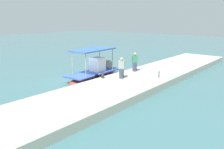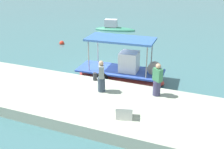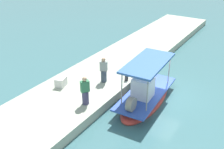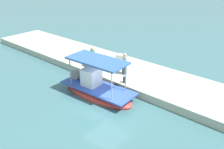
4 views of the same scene
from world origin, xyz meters
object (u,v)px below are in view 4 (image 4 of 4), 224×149
mooring_bollard (125,80)px  cargo_crate (121,58)px  fisherman_by_crate (93,58)px  fisherman_near_bollard (125,65)px  main_fishing_boat (97,89)px

mooring_bollard → cargo_crate: size_ratio=0.63×
fisherman_by_crate → mooring_bollard: (-3.74, 0.55, -0.56)m
fisherman_near_bollard → mooring_bollard: (-0.95, 1.19, -0.55)m
fisherman_near_bollard → fisherman_by_crate: 2.87m
cargo_crate → main_fishing_boat: bearing=111.2°
mooring_bollard → cargo_crate: cargo_crate is taller
main_fishing_boat → fisherman_by_crate: (2.78, -2.43, 0.90)m
fisherman_by_crate → cargo_crate: bearing=-107.4°
main_fishing_boat → fisherman_near_bollard: size_ratio=3.35×
main_fishing_boat → fisherman_by_crate: size_ratio=3.33×
fisherman_near_bollard → cargo_crate: fisherman_near_bollard is taller
main_fishing_boat → cargo_crate: (1.95, -5.05, 0.40)m
main_fishing_boat → mooring_bollard: 2.14m
main_fishing_boat → mooring_bollard: bearing=-117.2°
fisherman_near_bollard → fisherman_by_crate: (2.80, 0.63, 0.01)m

